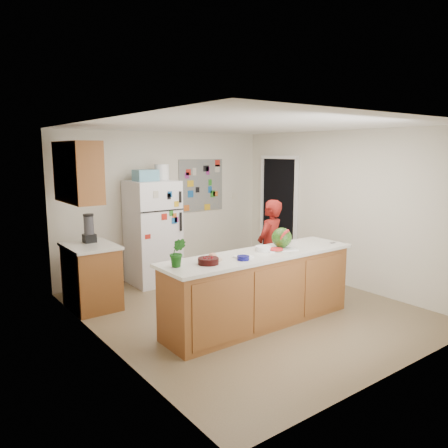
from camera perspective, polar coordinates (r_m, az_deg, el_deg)
floor at (r=6.21m, az=2.94°, el=-11.09°), size 4.00×4.50×0.02m
wall_back at (r=7.74m, az=-7.71°, el=2.58°), size 4.00×0.02×2.50m
wall_left at (r=4.87m, az=-15.48°, el=-1.76°), size 0.02×4.50×2.50m
wall_right at (r=7.32m, az=15.25°, el=1.93°), size 0.02×4.50×2.50m
ceiling at (r=5.82m, az=3.16°, el=12.82°), size 4.00×4.50×0.02m
doorway at (r=8.30m, az=7.19°, el=1.45°), size 0.03×0.85×2.04m
peninsula_base at (r=5.58m, az=4.69°, el=-8.62°), size 2.60×0.62×0.88m
peninsula_top at (r=5.45m, az=4.76°, el=-4.02°), size 2.68×0.70×0.04m
side_counter_base at (r=6.40m, az=-16.91°, el=-6.71°), size 0.60×0.80×0.86m
side_counter_top at (r=6.29m, az=-17.10°, el=-2.77°), size 0.64×0.84×0.04m
upper_cabinets at (r=6.08m, az=-18.57°, el=6.45°), size 0.35×1.00×0.80m
refrigerator at (r=7.26m, az=-9.28°, el=-1.11°), size 0.75×0.70×1.70m
fridge_top_bin at (r=7.10m, az=-10.21°, el=6.27°), size 0.35×0.28×0.18m
photo_collage at (r=8.08m, az=-3.01°, el=5.08°), size 0.95×0.01×0.95m
person at (r=6.62m, az=6.01°, el=-3.13°), size 0.62×0.50×1.46m
blender_appliance at (r=6.41m, az=-17.22°, el=-0.65°), size 0.14×0.14×0.38m
cutting_board at (r=5.69m, az=7.22°, el=-3.23°), size 0.47×0.41×0.01m
watermelon at (r=5.71m, az=7.55°, el=-1.78°), size 0.26×0.26×0.26m
watermelon_slice at (r=5.58m, az=6.84°, el=-3.29°), size 0.17×0.17×0.02m
cherry_bowl at (r=4.91m, az=-2.06°, el=-4.84°), size 0.30×0.30×0.07m
white_bowl at (r=5.57m, az=5.12°, el=-3.20°), size 0.26×0.26×0.06m
cobalt_bowl at (r=5.10m, az=2.52°, el=-4.44°), size 0.15×0.15×0.05m
plate at (r=5.08m, az=-1.51°, el=-4.68°), size 0.24×0.24×0.02m
paper_towel at (r=5.21m, az=2.54°, el=-4.30°), size 0.21×0.19×0.02m
keys at (r=6.20m, az=14.00°, el=-2.38°), size 0.09×0.05×0.01m
potted_plant at (r=4.79m, az=-6.08°, el=-3.72°), size 0.23×0.22×0.32m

